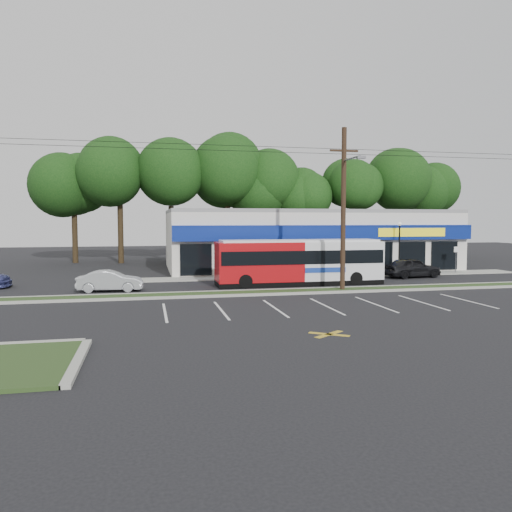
{
  "coord_description": "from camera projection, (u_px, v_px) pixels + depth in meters",
  "views": [
    {
      "loc": [
        -8.74,
        -27.83,
        4.36
      ],
      "look_at": [
        -1.61,
        5.0,
        1.97
      ],
      "focal_mm": 35.0,
      "sensor_mm": 36.0,
      "label": 1
    }
  ],
  "objects": [
    {
      "name": "ground",
      "position": [
        301.0,
        295.0,
        29.29
      ],
      "size": [
        120.0,
        120.0,
        0.0
      ],
      "primitive_type": "plane",
      "color": "black",
      "rests_on": "ground"
    },
    {
      "name": "grass_strip",
      "position": [
        296.0,
        291.0,
        30.26
      ],
      "size": [
        40.0,
        1.6,
        0.12
      ],
      "primitive_type": "cube",
      "color": "#263716",
      "rests_on": "ground"
    },
    {
      "name": "curb_south",
      "position": [
        300.0,
        293.0,
        29.43
      ],
      "size": [
        40.0,
        0.25,
        0.14
      ],
      "primitive_type": "cube",
      "color": "#9E9E93",
      "rests_on": "ground"
    },
    {
      "name": "curb_north",
      "position": [
        292.0,
        289.0,
        31.09
      ],
      "size": [
        40.0,
        0.25,
        0.14
      ],
      "primitive_type": "cube",
      "color": "#9E9E93",
      "rests_on": "ground"
    },
    {
      "name": "sidewalk",
      "position": [
        327.0,
        276.0,
        39.12
      ],
      "size": [
        32.0,
        2.2,
        0.1
      ],
      "primitive_type": "cube",
      "color": "#9E9E93",
      "rests_on": "ground"
    },
    {
      "name": "strip_mall",
      "position": [
        306.0,
        239.0,
        45.78
      ],
      "size": [
        25.0,
        12.55,
        5.3
      ],
      "color": "silver",
      "rests_on": "ground"
    },
    {
      "name": "utility_pole",
      "position": [
        341.0,
        203.0,
        30.41
      ],
      "size": [
        50.0,
        2.77,
        10.0
      ],
      "color": "black",
      "rests_on": "ground"
    },
    {
      "name": "lamp_post",
      "position": [
        399.0,
        242.0,
        40.01
      ],
      "size": [
        0.3,
        0.3,
        4.25
      ],
      "color": "black",
      "rests_on": "ground"
    },
    {
      "name": "sign_post",
      "position": [
        456.0,
        255.0,
        40.92
      ],
      "size": [
        0.45,
        0.1,
        2.23
      ],
      "color": "#59595E",
      "rests_on": "ground"
    },
    {
      "name": "tree_line",
      "position": [
        265.0,
        184.0,
        54.88
      ],
      "size": [
        46.76,
        6.76,
        11.83
      ],
      "color": "black",
      "rests_on": "ground"
    },
    {
      "name": "metrobus",
      "position": [
        300.0,
        261.0,
        33.84
      ],
      "size": [
        11.43,
        2.49,
        3.07
      ],
      "rotation": [
        0.0,
        0.0,
        0.01
      ],
      "color": "#AD0D12",
      "rests_on": "ground"
    },
    {
      "name": "car_dark",
      "position": [
        412.0,
        268.0,
        38.17
      ],
      "size": [
        4.7,
        2.39,
        1.53
      ],
      "primitive_type": "imported",
      "rotation": [
        0.0,
        0.0,
        1.7
      ],
      "color": "black",
      "rests_on": "ground"
    },
    {
      "name": "car_silver",
      "position": [
        110.0,
        281.0,
        30.71
      ],
      "size": [
        4.02,
        1.62,
        1.3
      ],
      "primitive_type": "imported",
      "rotation": [
        0.0,
        0.0,
        1.51
      ],
      "color": "#ADB0B5",
      "rests_on": "ground"
    },
    {
      "name": "pedestrian_a",
      "position": [
        370.0,
        265.0,
        38.53
      ],
      "size": [
        0.74,
        0.55,
        1.84
      ],
      "primitive_type": "imported",
      "rotation": [
        0.0,
        0.0,
        3.31
      ],
      "color": "beige",
      "rests_on": "ground"
    },
    {
      "name": "pedestrian_b",
      "position": [
        306.0,
        270.0,
        36.37
      ],
      "size": [
        0.97,
        0.92,
        1.59
      ],
      "primitive_type": "imported",
      "rotation": [
        0.0,
        0.0,
        2.58
      ],
      "color": "#B8ADA6",
      "rests_on": "ground"
    }
  ]
}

